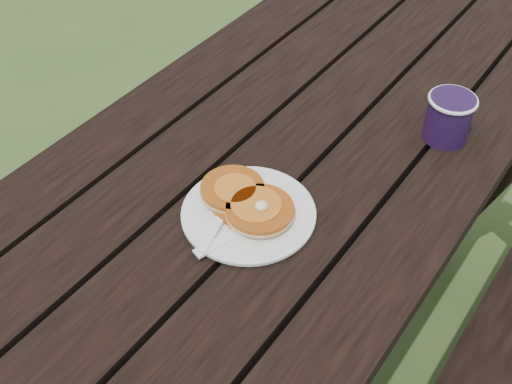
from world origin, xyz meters
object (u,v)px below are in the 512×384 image
Objects in this scene: picnic_table at (269,281)px; pancake_stack at (247,201)px; coffee_cup at (449,115)px; plate at (249,214)px.

pancake_stack is at bearing -72.80° from picnic_table.
pancake_stack is at bearing -116.69° from coffee_cup.
pancake_stack is (-0.01, 0.01, 0.02)m from plate.
plate is (0.05, -0.15, 0.39)m from picnic_table.
coffee_cup is (0.20, 0.39, 0.03)m from pancake_stack.
coffee_cup is at bearing 63.31° from pancake_stack.
coffee_cup is at bearing 64.93° from plate.
pancake_stack is 1.94× the size of coffee_cup.
plate is at bearing -39.70° from pancake_stack.
coffee_cup is at bearing 46.13° from picnic_table.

